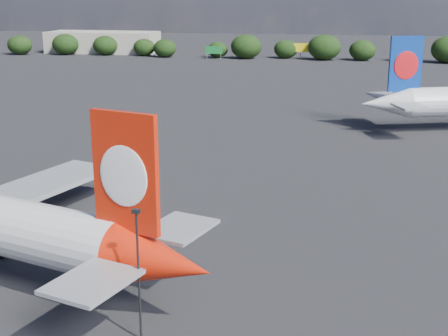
# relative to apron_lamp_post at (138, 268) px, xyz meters

# --- Properties ---
(ground) EXTENTS (500.00, 500.00, 0.00)m
(ground) POSITION_rel_apron_lamp_post_xyz_m (-13.16, 64.18, -5.44)
(ground) COLOR black
(ground) RESTS_ON ground
(apron_lamp_post) EXTENTS (0.55, 0.30, 9.61)m
(apron_lamp_post) POSITION_rel_apron_lamp_post_xyz_m (0.00, 0.00, 0.00)
(apron_lamp_post) COLOR black
(apron_lamp_post) RESTS_ON ground
(terminal_building) EXTENTS (42.00, 16.00, 8.00)m
(terminal_building) POSITION_rel_apron_lamp_post_xyz_m (-78.16, 196.18, -1.44)
(terminal_building) COLOR #9B9586
(terminal_building) RESTS_ON ground
(highway_sign) EXTENTS (6.00, 0.30, 4.50)m
(highway_sign) POSITION_rel_apron_lamp_post_xyz_m (-31.16, 180.18, -2.31)
(highway_sign) COLOR #166F2C
(highway_sign) RESTS_ON ground
(billboard_yellow) EXTENTS (5.00, 0.30, 5.50)m
(billboard_yellow) POSITION_rel_apron_lamp_post_xyz_m (-1.16, 186.18, -1.57)
(billboard_yellow) COLOR yellow
(billboard_yellow) RESTS_ON ground
(horizon_treeline) EXTENTS (204.70, 13.95, 9.10)m
(horizon_treeline) POSITION_rel_apron_lamp_post_xyz_m (-3.49, 184.56, -1.59)
(horizon_treeline) COLOR black
(horizon_treeline) RESTS_ON ground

